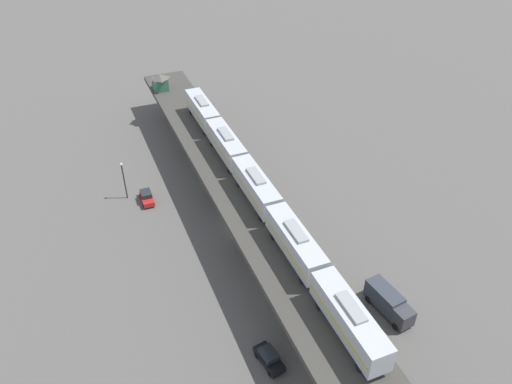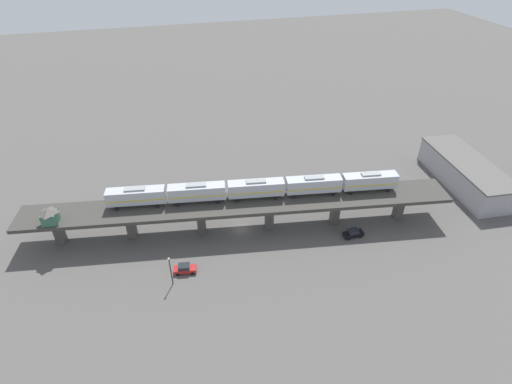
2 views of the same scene
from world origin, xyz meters
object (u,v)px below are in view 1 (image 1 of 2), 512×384
(street_car_black, at_px, (269,358))
(street_lamp, at_px, (124,178))
(delivery_truck, at_px, (389,302))
(subway_train, at_px, (256,186))
(signal_hut, at_px, (160,82))
(street_car_red, at_px, (147,197))

(street_car_black, height_order, street_lamp, street_lamp)
(delivery_truck, height_order, street_lamp, street_lamp)
(subway_train, bearing_deg, signal_hut, -93.05)
(signal_hut, bearing_deg, street_lamp, 54.40)
(subway_train, xyz_separation_m, signal_hut, (-2.22, -41.75, -0.74))
(street_car_red, distance_m, street_car_black, 36.76)
(street_lamp, bearing_deg, subway_train, 123.83)
(subway_train, height_order, street_car_red, subway_train)
(street_car_red, xyz_separation_m, delivery_truck, (-18.27, 37.93, 0.82))
(signal_hut, distance_m, delivery_truck, 62.98)
(subway_train, relative_size, delivery_truck, 8.59)
(signal_hut, height_order, street_car_red, signal_hut)
(signal_hut, bearing_deg, street_car_black, 78.98)
(subway_train, height_order, signal_hut, subway_train)
(signal_hut, xyz_separation_m, delivery_truck, (-5.19, 62.34, -7.37))
(signal_hut, xyz_separation_m, street_car_red, (13.08, 24.41, -8.20))
(street_car_black, bearing_deg, delivery_truck, 176.04)
(subway_train, distance_m, delivery_truck, 23.33)
(street_lamp, bearing_deg, signal_hut, -125.60)
(street_car_red, height_order, street_lamp, street_lamp)
(street_car_black, distance_m, street_lamp, 39.66)
(signal_hut, bearing_deg, delivery_truck, 94.76)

